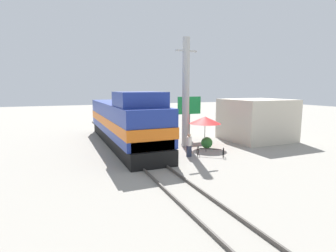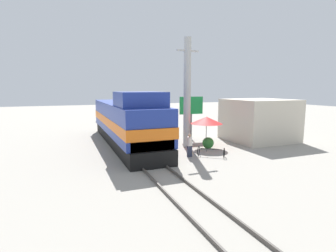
{
  "view_description": "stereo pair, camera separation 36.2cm",
  "coord_description": "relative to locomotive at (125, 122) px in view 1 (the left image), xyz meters",
  "views": [
    {
      "loc": [
        -5.0,
        -15.91,
        4.63
      ],
      "look_at": [
        1.2,
        -1.22,
        2.33
      ],
      "focal_mm": 28.0,
      "sensor_mm": 36.0,
      "label": 1
    },
    {
      "loc": [
        -4.66,
        -16.04,
        4.63
      ],
      "look_at": [
        1.2,
        -1.22,
        2.33
      ],
      "focal_mm": 28.0,
      "sensor_mm": 36.0,
      "label": 2
    }
  ],
  "objects": [
    {
      "name": "ground_plane",
      "position": [
        0.0,
        -4.95,
        -1.86
      ],
      "size": [
        120.0,
        120.0,
        0.0
      ],
      "primitive_type": "plane",
      "color": "gray"
    },
    {
      "name": "rail_near",
      "position": [
        -0.72,
        -4.95,
        -1.79
      ],
      "size": [
        0.08,
        42.14,
        0.15
      ],
      "primitive_type": "cube",
      "color": "#4C4742",
      "rests_on": "ground_plane"
    },
    {
      "name": "rail_far",
      "position": [
        0.72,
        -4.95,
        -1.79
      ],
      "size": [
        0.08,
        42.14,
        0.15
      ],
      "primitive_type": "cube",
      "color": "#4C4742",
      "rests_on": "ground_plane"
    },
    {
      "name": "locomotive",
      "position": [
        0.0,
        0.0,
        0.0
      ],
      "size": [
        3.21,
        15.23,
        4.4
      ],
      "color": "black",
      "rests_on": "ground_plane"
    },
    {
      "name": "utility_pole",
      "position": [
        4.28,
        -2.45,
        2.4
      ],
      "size": [
        1.8,
        0.56,
        8.47
      ],
      "color": "#B2B2AD",
      "rests_on": "ground_plane"
    },
    {
      "name": "vendor_umbrella",
      "position": [
        5.63,
        -3.18,
        0.28
      ],
      "size": [
        2.49,
        2.49,
        2.43
      ],
      "color": "#4C4C4C",
      "rests_on": "ground_plane"
    },
    {
      "name": "billboard_sign",
      "position": [
        6.08,
        0.39,
        1.02
      ],
      "size": [
        2.32,
        0.12,
        3.88
      ],
      "color": "#595959",
      "rests_on": "ground_plane"
    },
    {
      "name": "shrub_cluster",
      "position": [
        5.52,
        -3.68,
        -1.42
      ],
      "size": [
        0.88,
        0.88,
        0.88
      ],
      "primitive_type": "sphere",
      "color": "#2D722D",
      "rests_on": "ground_plane"
    },
    {
      "name": "person_bystander",
      "position": [
        3.09,
        -5.36,
        -1.01
      ],
      "size": [
        0.34,
        0.34,
        1.59
      ],
      "color": "#2D3347",
      "rests_on": "ground_plane"
    },
    {
      "name": "bicycle",
      "position": [
        4.49,
        -5.86,
        -1.52
      ],
      "size": [
        1.8,
        1.65,
        0.66
      ],
      "rotation": [
        0.0,
        0.0,
        -2.27
      ],
      "color": "black",
      "rests_on": "ground_plane"
    },
    {
      "name": "building_block_distant",
      "position": [
        11.38,
        -2.46,
        -0.03
      ],
      "size": [
        5.3,
        5.02,
        3.66
      ],
      "primitive_type": "cube",
      "color": "beige",
      "rests_on": "ground_plane"
    }
  ]
}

